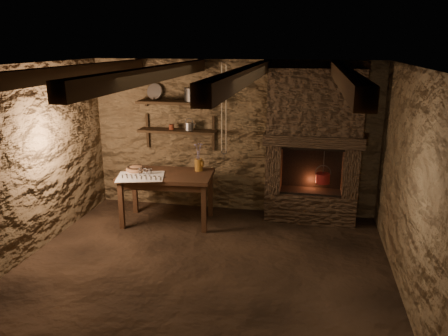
% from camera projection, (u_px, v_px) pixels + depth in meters
% --- Properties ---
extents(floor, '(4.50, 4.50, 0.00)m').
position_uv_depth(floor, '(203.00, 267.00, 5.33)').
color(floor, black).
rests_on(floor, ground).
extents(back_wall, '(4.50, 0.04, 2.40)m').
position_uv_depth(back_wall, '(233.00, 137.00, 6.89)').
color(back_wall, '#4A3822').
rests_on(back_wall, floor).
extents(front_wall, '(4.50, 0.04, 2.40)m').
position_uv_depth(front_wall, '(134.00, 251.00, 3.12)').
color(front_wall, '#4A3822').
rests_on(front_wall, floor).
extents(left_wall, '(0.04, 4.00, 2.40)m').
position_uv_depth(left_wall, '(26.00, 163.00, 5.42)').
color(left_wall, '#4A3822').
rests_on(left_wall, floor).
extents(right_wall, '(0.04, 4.00, 2.40)m').
position_uv_depth(right_wall, '(410.00, 185.00, 4.58)').
color(right_wall, '#4A3822').
rests_on(right_wall, floor).
extents(ceiling, '(4.50, 4.00, 0.04)m').
position_uv_depth(ceiling, '(200.00, 66.00, 4.67)').
color(ceiling, black).
rests_on(ceiling, back_wall).
extents(beam_far_left, '(0.14, 3.95, 0.16)m').
position_uv_depth(beam_far_left, '(73.00, 72.00, 4.98)').
color(beam_far_left, black).
rests_on(beam_far_left, ceiling).
extents(beam_mid_left, '(0.14, 3.95, 0.16)m').
position_uv_depth(beam_mid_left, '(156.00, 74.00, 4.79)').
color(beam_mid_left, black).
rests_on(beam_mid_left, ceiling).
extents(beam_mid_right, '(0.14, 3.95, 0.16)m').
position_uv_depth(beam_mid_right, '(246.00, 75.00, 4.60)').
color(beam_mid_right, black).
rests_on(beam_mid_right, ceiling).
extents(beam_far_right, '(0.14, 3.95, 0.16)m').
position_uv_depth(beam_far_right, '(344.00, 76.00, 4.42)').
color(beam_far_right, black).
rests_on(beam_far_right, ceiling).
extents(shelf_lower, '(1.25, 0.30, 0.04)m').
position_uv_depth(shelf_lower, '(178.00, 131.00, 6.87)').
color(shelf_lower, black).
rests_on(shelf_lower, back_wall).
extents(shelf_upper, '(1.25, 0.30, 0.04)m').
position_uv_depth(shelf_upper, '(177.00, 102.00, 6.75)').
color(shelf_upper, black).
rests_on(shelf_upper, back_wall).
extents(hearth, '(1.43, 0.51, 2.30)m').
position_uv_depth(hearth, '(313.00, 142.00, 6.43)').
color(hearth, '#332419').
rests_on(hearth, floor).
extents(work_table, '(1.41, 0.88, 0.77)m').
position_uv_depth(work_table, '(167.00, 196.00, 6.56)').
color(work_table, '#331E11').
rests_on(work_table, floor).
extents(linen_cloth, '(0.77, 0.68, 0.01)m').
position_uv_depth(linen_cloth, '(141.00, 177.00, 6.30)').
color(linen_cloth, white).
rests_on(linen_cloth, work_table).
extents(pewter_cutlery_row, '(0.59, 0.35, 0.01)m').
position_uv_depth(pewter_cutlery_row, '(140.00, 176.00, 6.28)').
color(pewter_cutlery_row, gray).
rests_on(pewter_cutlery_row, linen_cloth).
extents(drinking_glasses, '(0.21, 0.06, 0.09)m').
position_uv_depth(drinking_glasses, '(145.00, 171.00, 6.40)').
color(drinking_glasses, white).
rests_on(drinking_glasses, linen_cloth).
extents(stoneware_jug, '(0.16, 0.16, 0.42)m').
position_uv_depth(stoneware_jug, '(199.00, 159.00, 6.56)').
color(stoneware_jug, '#8D5A1B').
rests_on(stoneware_jug, work_table).
extents(wooden_bowl, '(0.32, 0.32, 0.11)m').
position_uv_depth(wooden_bowl, '(136.00, 169.00, 6.56)').
color(wooden_bowl, '#A16D46').
rests_on(wooden_bowl, work_table).
extents(iron_stockpot, '(0.28, 0.28, 0.19)m').
position_uv_depth(iron_stockpot, '(193.00, 95.00, 6.67)').
color(iron_stockpot, '#2B2926').
rests_on(iron_stockpot, shelf_upper).
extents(tin_pan, '(0.27, 0.15, 0.25)m').
position_uv_depth(tin_pan, '(155.00, 92.00, 6.87)').
color(tin_pan, '#989893').
rests_on(tin_pan, shelf_upper).
extents(small_kettle, '(0.21, 0.19, 0.19)m').
position_uv_depth(small_kettle, '(189.00, 126.00, 6.81)').
color(small_kettle, '#989893').
rests_on(small_kettle, shelf_lower).
extents(rusty_tin, '(0.08, 0.08, 0.08)m').
position_uv_depth(rusty_tin, '(171.00, 127.00, 6.87)').
color(rusty_tin, '#5E2212').
rests_on(rusty_tin, shelf_lower).
extents(red_pot, '(0.27, 0.27, 0.54)m').
position_uv_depth(red_pot, '(323.00, 178.00, 6.50)').
color(red_pot, maroon).
rests_on(red_pot, hearth).
extents(hanging_ropes, '(0.08, 0.08, 1.20)m').
position_uv_depth(hanging_ropes, '(224.00, 108.00, 5.82)').
color(hanging_ropes, '#C3AF89').
rests_on(hanging_ropes, ceiling).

